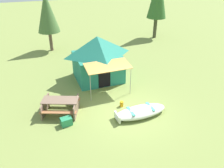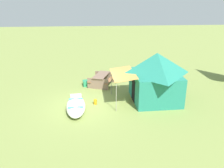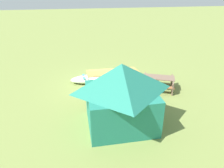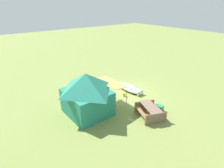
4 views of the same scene
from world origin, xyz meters
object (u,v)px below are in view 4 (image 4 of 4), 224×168
canvas_cabin_tent (87,93)px  picnic_table (150,110)px  fuel_can (124,95)px  beached_rowboat (129,88)px  cooler_box (159,108)px

canvas_cabin_tent → picnic_table: bearing=-133.3°
fuel_can → canvas_cabin_tent: bearing=94.6°
beached_rowboat → fuel_can: beached_rowboat is taller
cooler_box → canvas_cabin_tent: bearing=56.2°
canvas_cabin_tent → cooler_box: (-2.77, -4.13, -1.30)m
canvas_cabin_tent → fuel_can: 3.80m
picnic_table → cooler_box: (0.09, -1.10, -0.29)m
picnic_table → cooler_box: bearing=-85.2°
canvas_cabin_tent → fuel_can: (0.29, -3.54, -1.35)m
canvas_cabin_tent → cooler_box: bearing=-123.8°
fuel_can → beached_rowboat: bearing=-61.0°
cooler_box → fuel_can: size_ratio=1.73×
picnic_table → fuel_can: size_ratio=7.38×
beached_rowboat → picnic_table: (-3.74, 1.58, 0.25)m
beached_rowboat → picnic_table: picnic_table is taller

